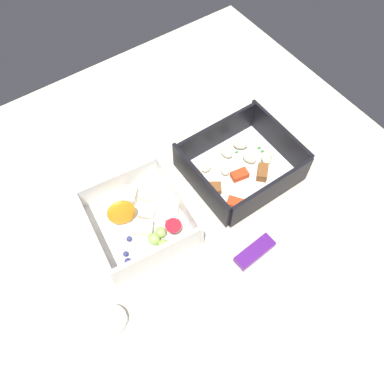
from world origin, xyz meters
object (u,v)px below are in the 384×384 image
Objects in this scene: candy_bar at (255,252)px; paper_cup_liner at (113,320)px; pasta_container at (241,167)px; fruit_bowl at (141,220)px.

paper_cup_liner is (23.56, -3.42, 0.23)cm from candy_bar.
pasta_container is 4.32× the size of paper_cup_liner.
pasta_container reaches higher than paper_cup_liner.
fruit_bowl is (19.83, -1.23, -0.31)cm from pasta_container.
fruit_bowl reaches higher than candy_bar.
candy_bar is at bearing 59.73° from pasta_container.
paper_cup_liner is (11.47, 11.17, -0.92)cm from fruit_bowl.
paper_cup_liner reaches higher than candy_bar.
fruit_bowl is 18.99cm from candy_bar.
candy_bar is at bearing 129.63° from fruit_bowl.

